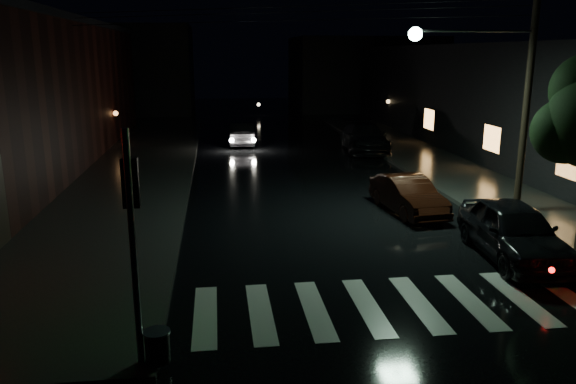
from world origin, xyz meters
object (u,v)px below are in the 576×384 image
object	(u,v)px
parked_car_c	(364,137)
parked_car_b	(408,195)
oncoming_car	(242,134)
parked_car_d	(367,141)
parked_car_a	(514,231)

from	to	relation	value
parked_car_c	parked_car_b	bearing A→B (deg)	-94.64
parked_car_c	oncoming_car	xyz separation A→B (m)	(-6.89, 3.18, -0.11)
parked_car_b	oncoming_car	bearing A→B (deg)	101.20
parked_car_b	parked_car_c	size ratio (longest dim) A/B	0.72
parked_car_b	parked_car_d	world-z (taller)	parked_car_d
parked_car_a	parked_car_c	world-z (taller)	parked_car_c
parked_car_b	parked_car_d	size ratio (longest dim) A/B	0.82
parked_car_a	oncoming_car	world-z (taller)	parked_car_a
parked_car_c	parked_car_d	world-z (taller)	parked_car_c
parked_car_a	oncoming_car	size ratio (longest dim) A/B	1.10
parked_car_b	parked_car_c	bearing A→B (deg)	75.43
parked_car_a	oncoming_car	bearing A→B (deg)	111.86
parked_car_b	oncoming_car	distance (m)	16.72
parked_car_a	oncoming_car	xyz separation A→B (m)	(-6.46, 20.64, -0.10)
parked_car_a	parked_car_c	bearing A→B (deg)	93.06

